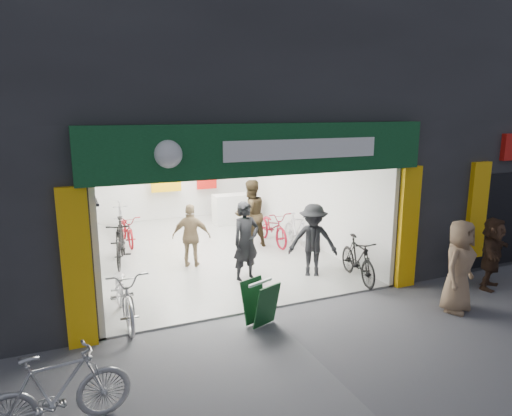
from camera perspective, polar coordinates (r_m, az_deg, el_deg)
ground at (r=8.87m, az=1.23°, el=-12.65°), size 60.00×60.00×0.00m
building at (r=13.04m, az=-4.26°, el=14.75°), size 17.00×10.27×8.00m
bike_left_front at (r=8.61m, az=-16.14°, el=-10.14°), size 0.73×2.01×1.05m
bike_left_midfront at (r=11.66m, az=-16.63°, el=-4.06°), size 0.88×1.95×1.13m
bike_left_midback at (r=13.30m, az=-15.80°, el=-2.58°), size 0.66×1.69×0.88m
bike_left_back at (r=14.71m, az=-16.57°, el=-1.11°), size 0.53×1.59×0.94m
bike_right_front at (r=10.36m, az=12.62°, el=-6.26°), size 0.76×1.72×1.00m
bike_right_mid at (r=12.84m, az=2.06°, el=-2.40°), size 0.67×1.88×0.98m
bike_right_back at (r=12.68m, az=5.13°, el=-2.76°), size 0.48×1.56×0.93m
parked_bike at (r=6.19m, az=-23.61°, el=-20.23°), size 1.74×0.67×1.02m
customer_a at (r=10.02m, az=-1.27°, el=-4.24°), size 0.73×0.56×1.79m
customer_b at (r=12.35m, az=-0.71°, el=-0.81°), size 1.03×0.87×1.89m
customer_c at (r=10.32m, az=7.13°, el=-4.12°), size 1.26×1.08×1.69m
customer_d at (r=10.96m, az=-8.08°, el=-3.54°), size 0.99×0.71×1.56m
pedestrian_near at (r=9.34m, az=24.02°, el=-6.66°), size 1.01×0.84×1.76m
pedestrian_far at (r=10.84m, az=27.41°, el=-5.04°), size 1.45×1.14×1.54m
sandwich_board at (r=8.15m, az=0.54°, el=-11.64°), size 0.66×0.67×0.78m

